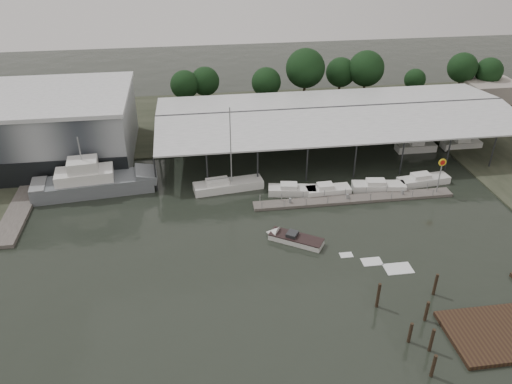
{
  "coord_description": "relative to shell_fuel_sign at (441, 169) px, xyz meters",
  "views": [
    {
      "loc": [
        -6.69,
        -46.52,
        35.56
      ],
      "look_at": [
        1.32,
        9.89,
        2.5
      ],
      "focal_mm": 35.0,
      "sensor_mm": 36.0,
      "label": 1
    }
  ],
  "objects": [
    {
      "name": "moored_cruiser_2",
      "position": [
        -7.74,
        2.3,
        -3.31
      ],
      "size": [
        7.7,
        3.21,
        1.7
      ],
      "rotation": [
        0.0,
        0.0,
        -0.14
      ],
      "color": "silver",
      "rests_on": "ground"
    },
    {
      "name": "land_strip_far",
      "position": [
        -27.0,
        32.01,
        -3.83
      ],
      "size": [
        140.0,
        30.0,
        0.3
      ],
      "color": "#3F4332",
      "rests_on": "ground"
    },
    {
      "name": "moored_cruiser_3",
      "position": [
        -0.6,
        3.16,
        -3.31
      ],
      "size": [
        7.86,
        3.07,
        1.7
      ],
      "rotation": [
        0.0,
        0.0,
        0.12
      ],
      "color": "silver",
      "rests_on": "ground"
    },
    {
      "name": "floating_dock",
      "position": [
        -12.0,
        0.01,
        -3.72
      ],
      "size": [
        28.0,
        2.0,
        1.4
      ],
      "color": "#655F59",
      "rests_on": "ground"
    },
    {
      "name": "mooring_pilings",
      "position": [
        -13.5,
        -24.09,
        -2.93
      ],
      "size": [
        6.86,
        10.18,
        3.6
      ],
      "color": "#322419",
      "rests_on": "ground"
    },
    {
      "name": "grey_trawler",
      "position": [
        -47.63,
        7.48,
        -2.35
      ],
      "size": [
        17.44,
        6.21,
        8.84
      ],
      "rotation": [
        0.0,
        0.0,
        0.1
      ],
      "color": "slate",
      "rests_on": "ground"
    },
    {
      "name": "storage_warehouse",
      "position": [
        -55.0,
        19.95,
        1.36
      ],
      "size": [
        24.5,
        20.5,
        10.5
      ],
      "color": "gray",
      "rests_on": "ground"
    },
    {
      "name": "trawler_dock",
      "position": [
        -57.0,
        4.01,
        -3.68
      ],
      "size": [
        3.0,
        18.0,
        0.5
      ],
      "color": "#655F59",
      "rests_on": "ground"
    },
    {
      "name": "horizon_tree_line",
      "position": [
        -3.98,
        37.74,
        2.41
      ],
      "size": [
        68.04,
        9.26,
        11.5
      ],
      "color": "black",
      "rests_on": "ground"
    },
    {
      "name": "distant_commercial_buildings",
      "position": [
        32.03,
        34.7,
        -2.08
      ],
      "size": [
        22.0,
        8.0,
        4.0
      ],
      "color": "gray",
      "rests_on": "ground"
    },
    {
      "name": "white_sailboat",
      "position": [
        -29.05,
        5.51,
        -3.28
      ],
      "size": [
        10.15,
        3.86,
        12.53
      ],
      "rotation": [
        0.0,
        0.0,
        0.13
      ],
      "color": "silver",
      "rests_on": "ground"
    },
    {
      "name": "speedboat_underway",
      "position": [
        -22.49,
        -8.17,
        -3.53
      ],
      "size": [
        16.18,
        10.84,
        2.0
      ],
      "rotation": [
        0.0,
        0.0,
        2.57
      ],
      "color": "silver",
      "rests_on": "ground"
    },
    {
      "name": "shell_fuel_sign",
      "position": [
        0.0,
        0.0,
        0.0
      ],
      "size": [
        1.1,
        0.18,
        5.55
      ],
      "color": "gray",
      "rests_on": "ground"
    },
    {
      "name": "moored_cruiser_1",
      "position": [
        -15.15,
        2.18,
        -3.31
      ],
      "size": [
        6.27,
        2.43,
        1.7
      ],
      "rotation": [
        0.0,
        0.0,
        0.04
      ],
      "color": "silver",
      "rests_on": "ground"
    },
    {
      "name": "covered_boat_shed",
      "position": [
        -10.0,
        18.01,
        2.2
      ],
      "size": [
        58.24,
        24.0,
        6.96
      ],
      "color": "silver",
      "rests_on": "ground"
    },
    {
      "name": "moored_cruiser_0",
      "position": [
        -20.17,
        2.96,
        -3.31
      ],
      "size": [
        6.93,
        3.31,
        1.7
      ],
      "rotation": [
        0.0,
        0.0,
        -0.17
      ],
      "color": "silver",
      "rests_on": "ground"
    },
    {
      "name": "ground",
      "position": [
        -27.0,
        -9.99,
        -3.93
      ],
      "size": [
        200.0,
        200.0,
        0.0
      ],
      "primitive_type": "plane",
      "color": "black",
      "rests_on": "ground"
    }
  ]
}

